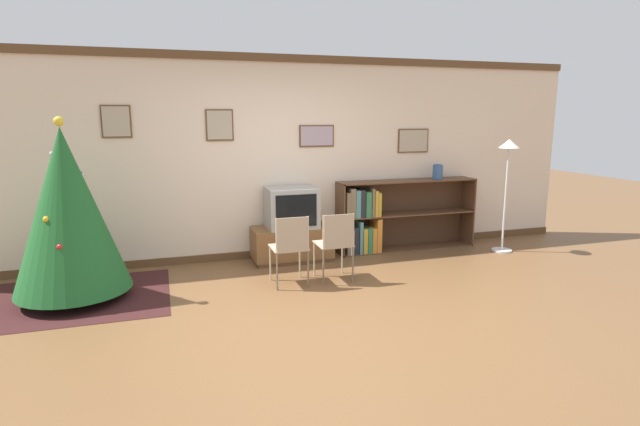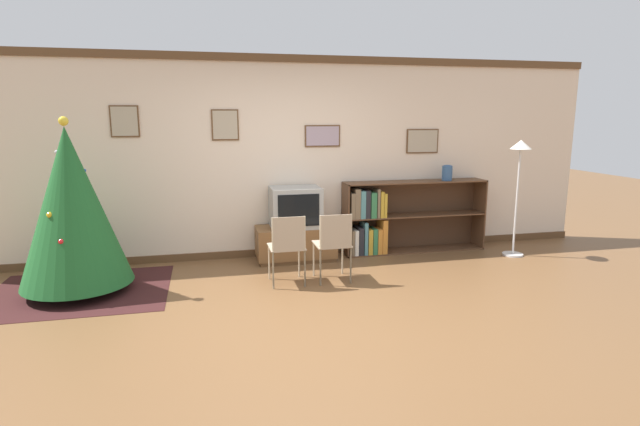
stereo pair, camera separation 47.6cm
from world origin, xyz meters
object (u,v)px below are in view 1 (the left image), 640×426
(tv_console, at_px, (292,244))
(standing_lamp, at_px, (508,166))
(christmas_tree, at_px, (68,211))
(folding_chair_right, at_px, (336,242))
(folding_chair_left, at_px, (290,246))
(vase, at_px, (438,171))
(television, at_px, (292,208))
(bookshelf, at_px, (382,218))

(tv_console, bearing_deg, standing_lamp, -8.80)
(christmas_tree, relative_size, folding_chair_right, 2.32)
(christmas_tree, relative_size, tv_console, 1.82)
(folding_chair_left, height_order, standing_lamp, standing_lamp)
(christmas_tree, xyz_separation_m, vase, (4.75, 0.76, 0.17))
(folding_chair_left, bearing_deg, folding_chair_right, 0.00)
(christmas_tree, xyz_separation_m, standing_lamp, (5.54, 0.24, 0.27))
(folding_chair_left, height_order, folding_chair_right, same)
(folding_chair_left, distance_m, standing_lamp, 3.39)
(christmas_tree, distance_m, tv_console, 2.74)
(tv_console, bearing_deg, folding_chair_left, -105.27)
(christmas_tree, bearing_deg, television, 15.31)
(folding_chair_left, bearing_deg, vase, 22.97)
(television, bearing_deg, christmas_tree, -164.69)
(christmas_tree, xyz_separation_m, tv_console, (2.55, 0.70, -0.72))
(television, relative_size, folding_chair_right, 0.80)
(folding_chair_left, bearing_deg, television, 74.70)
(christmas_tree, bearing_deg, folding_chair_right, -5.88)
(folding_chair_left, xyz_separation_m, vase, (2.47, 1.05, 0.65))
(folding_chair_right, relative_size, bookshelf, 0.40)
(christmas_tree, relative_size, vase, 8.76)
(folding_chair_right, distance_m, vase, 2.29)
(vase, distance_m, standing_lamp, 0.95)
(folding_chair_right, bearing_deg, christmas_tree, 174.12)
(folding_chair_right, bearing_deg, standing_lamp, 10.98)
(tv_console, distance_m, bookshelf, 1.38)
(bookshelf, height_order, vase, vase)
(christmas_tree, distance_m, folding_chair_left, 2.35)
(tv_console, xyz_separation_m, folding_chair_left, (-0.27, -0.99, 0.24))
(tv_console, xyz_separation_m, standing_lamp, (2.99, -0.46, 0.99))
(tv_console, distance_m, vase, 2.37)
(christmas_tree, distance_m, television, 2.66)
(tv_console, bearing_deg, bookshelf, 3.82)
(folding_chair_right, bearing_deg, tv_console, 105.27)
(television, xyz_separation_m, vase, (2.20, 0.06, 0.40))
(tv_console, relative_size, television, 1.60)
(christmas_tree, distance_m, folding_chair_right, 2.88)
(television, relative_size, folding_chair_left, 0.80)
(folding_chair_right, bearing_deg, television, 105.30)
(christmas_tree, distance_m, bookshelf, 4.01)
(tv_console, relative_size, folding_chair_left, 1.28)
(folding_chair_left, distance_m, folding_chair_right, 0.54)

